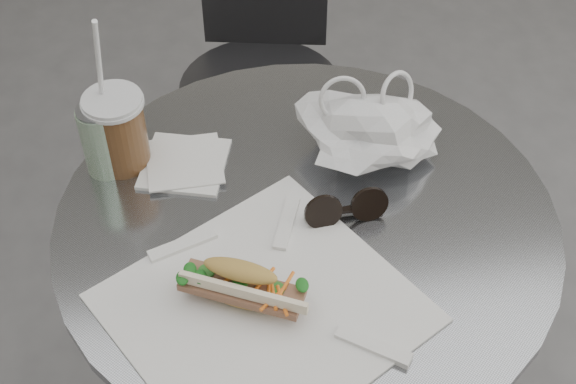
{
  "coord_description": "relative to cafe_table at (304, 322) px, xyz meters",
  "views": [
    {
      "loc": [
        -0.14,
        -0.6,
        1.63
      ],
      "look_at": [
        -0.03,
        0.21,
        0.79
      ],
      "focal_mm": 50.0,
      "sensor_mm": 36.0,
      "label": 1
    }
  ],
  "objects": [
    {
      "name": "drink_can",
      "position": [
        -0.3,
        0.15,
        0.33
      ],
      "size": [
        0.06,
        0.06,
        0.12
      ],
      "color": "#538B51",
      "rests_on": "cafe_table"
    },
    {
      "name": "plastic_bag",
      "position": [
        0.12,
        0.12,
        0.33
      ],
      "size": [
        0.25,
        0.22,
        0.1
      ],
      "primitive_type": null,
      "rotation": [
        0.0,
        0.0,
        0.29
      ],
      "color": "silver",
      "rests_on": "cafe_table"
    },
    {
      "name": "sandwich_paper",
      "position": [
        -0.08,
        -0.16,
        0.28
      ],
      "size": [
        0.5,
        0.49,
        0.0
      ],
      "primitive_type": "cube",
      "rotation": [
        0.0,
        0.0,
        0.54
      ],
      "color": "white",
      "rests_on": "cafe_table"
    },
    {
      "name": "napkin_stack",
      "position": [
        -0.18,
        0.14,
        0.28
      ],
      "size": [
        0.16,
        0.16,
        0.01
      ],
      "color": "white",
      "rests_on": "cafe_table"
    },
    {
      "name": "iced_coffee",
      "position": [
        -0.27,
        0.16,
        0.34
      ],
      "size": [
        0.1,
        0.1,
        0.28
      ],
      "color": "brown",
      "rests_on": "cafe_table"
    },
    {
      "name": "sunglasses",
      "position": [
        0.06,
        -0.01,
        0.3
      ],
      "size": [
        0.13,
        0.04,
        0.06
      ],
      "rotation": [
        0.0,
        0.0,
        0.09
      ],
      "color": "black",
      "rests_on": "cafe_table"
    },
    {
      "name": "chair_far",
      "position": [
        0.01,
        0.71,
        -0.14
      ],
      "size": [
        0.38,
        0.41,
        0.72
      ],
      "rotation": [
        0.0,
        0.0,
        2.95
      ],
      "color": "#29292B",
      "rests_on": "ground"
    },
    {
      "name": "banh_mi",
      "position": [
        -0.11,
        -0.14,
        0.31
      ],
      "size": [
        0.22,
        0.16,
        0.07
      ],
      "rotation": [
        0.0,
        0.0,
        -0.45
      ],
      "color": "tan",
      "rests_on": "sandwich_paper"
    },
    {
      "name": "cafe_table",
      "position": [
        0.0,
        0.0,
        0.0
      ],
      "size": [
        0.76,
        0.76,
        0.74
      ],
      "color": "slate",
      "rests_on": "ground"
    }
  ]
}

